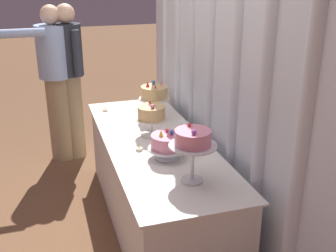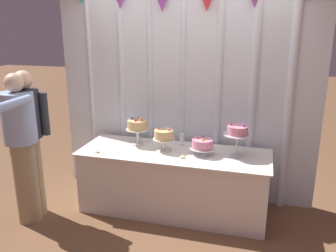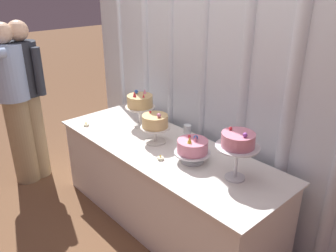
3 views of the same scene
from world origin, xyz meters
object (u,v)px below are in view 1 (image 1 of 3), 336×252
object	(u,v)px
cake_display_midright	(167,143)
tealight_near_left	(139,149)
cake_display_midleft	(151,115)
tealight_far_left	(105,110)
cake_table	(156,182)
wine_glass	(185,128)
cake_display_rightmost	(193,141)
guest_man_dark_suit	(70,76)
cake_display_leftmost	(154,94)
guest_man_pink_jacket	(56,78)

from	to	relation	value
cake_display_midright	tealight_near_left	size ratio (longest dim) A/B	5.32
cake_display_midleft	tealight_far_left	distance (m)	0.77
cake_display_midleft	cake_table	bearing A→B (deg)	-2.79
cake_table	tealight_far_left	world-z (taller)	tealight_far_left
wine_glass	cake_display_rightmost	bearing A→B (deg)	-15.48
guest_man_dark_suit	tealight_far_left	bearing A→B (deg)	20.28
cake_display_midright	tealight_far_left	distance (m)	1.17
wine_glass	tealight_near_left	size ratio (longest dim) A/B	2.74
cake_table	cake_display_midright	bearing A→B (deg)	0.19
cake_display_leftmost	cake_display_midleft	bearing A→B (deg)	-19.01
cake_display_rightmost	wine_glass	bearing A→B (deg)	164.52
wine_glass	guest_man_dark_suit	world-z (taller)	guest_man_dark_suit
cake_display_rightmost	cake_display_midleft	bearing A→B (deg)	-176.77
cake_display_leftmost	tealight_near_left	bearing A→B (deg)	-25.16
cake_display_rightmost	guest_man_dark_suit	xyz separation A→B (m)	(-2.18, -0.55, -0.08)
cake_display_midleft	cake_display_rightmost	xyz separation A→B (m)	(0.80, 0.05, 0.10)
cake_display_midright	guest_man_pink_jacket	size ratio (longest dim) A/B	0.17
cake_table	cake_display_rightmost	size ratio (longest dim) A/B	5.69
cake_display_rightmost	tealight_near_left	world-z (taller)	cake_display_rightmost
cake_display_midleft	guest_man_pink_jacket	bearing A→B (deg)	-154.17
wine_glass	tealight_far_left	xyz separation A→B (m)	(-0.86, -0.49, -0.09)
cake_table	cake_display_midleft	xyz separation A→B (m)	(-0.12, 0.01, 0.54)
cake_display_midright	guest_man_pink_jacket	distance (m)	1.92
cake_display_midleft	cake_display_rightmost	world-z (taller)	cake_display_rightmost
guest_man_dark_suit	guest_man_pink_jacket	distance (m)	0.15
cake_display_leftmost	tealight_far_left	size ratio (longest dim) A/B	6.78
cake_display_midleft	guest_man_dark_suit	size ratio (longest dim) A/B	0.17
cake_display_midright	tealight_far_left	xyz separation A→B (m)	(-1.14, -0.26, -0.11)
cake_table	tealight_far_left	distance (m)	0.94
tealight_far_left	tealight_near_left	distance (m)	0.96
cake_display_leftmost	cake_display_midright	size ratio (longest dim) A/B	1.26
cake_display_leftmost	guest_man_dark_suit	distance (m)	1.20
cake_table	cake_display_midleft	world-z (taller)	cake_display_midleft
cake_table	tealight_far_left	bearing A→B (deg)	-162.76
cake_display_midright	cake_table	bearing A→B (deg)	-179.81
cake_display_midright	cake_display_rightmost	xyz separation A→B (m)	(0.37, 0.05, 0.16)
guest_man_dark_suit	guest_man_pink_jacket	bearing A→B (deg)	-86.30
tealight_near_left	guest_man_dark_suit	size ratio (longest dim) A/B	0.03
tealight_near_left	wine_glass	bearing A→B (deg)	104.39
guest_man_dark_suit	cake_display_midleft	bearing A→B (deg)	20.33
cake_display_leftmost	wine_glass	xyz separation A→B (m)	(0.51, 0.10, -0.13)
wine_glass	guest_man_dark_suit	distance (m)	1.70
cake_display_midright	guest_man_pink_jacket	bearing A→B (deg)	-160.03
tealight_far_left	guest_man_dark_suit	size ratio (longest dim) A/B	0.03
cake_display_midright	guest_man_pink_jacket	world-z (taller)	guest_man_pink_jacket
tealight_far_left	guest_man_dark_suit	xyz separation A→B (m)	(-0.67, -0.25, 0.18)
cake_table	cake_display_midright	distance (m)	0.58
guest_man_pink_jacket	guest_man_dark_suit	bearing A→B (deg)	93.70
cake_table	guest_man_dark_suit	xyz separation A→B (m)	(-1.49, -0.50, 0.56)
guest_man_pink_jacket	cake_display_midleft	bearing A→B (deg)	25.83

